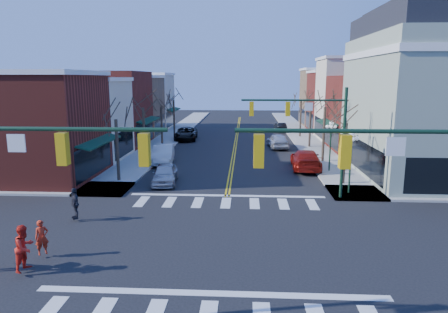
# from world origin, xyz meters

# --- Properties ---
(ground) EXTENTS (160.00, 160.00, 0.00)m
(ground) POSITION_xyz_m (0.00, 0.00, 0.00)
(ground) COLOR black
(ground) RESTS_ON ground
(sidewalk_left) EXTENTS (3.50, 70.00, 0.15)m
(sidewalk_left) POSITION_xyz_m (-8.75, 20.00, 0.07)
(sidewalk_left) COLOR #9E9B93
(sidewalk_left) RESTS_ON ground
(sidewalk_right) EXTENTS (3.50, 70.00, 0.15)m
(sidewalk_right) POSITION_xyz_m (8.75, 20.00, 0.07)
(sidewalk_right) COLOR #9E9B93
(sidewalk_right) RESTS_ON ground
(bldg_left_brick_a) EXTENTS (10.00, 8.50, 8.00)m
(bldg_left_brick_a) POSITION_xyz_m (-15.50, 11.75, 4.00)
(bldg_left_brick_a) COLOR maroon
(bldg_left_brick_a) RESTS_ON ground
(bldg_left_stucco_a) EXTENTS (10.00, 7.00, 7.50)m
(bldg_left_stucco_a) POSITION_xyz_m (-15.50, 19.50, 3.75)
(bldg_left_stucco_a) COLOR beige
(bldg_left_stucco_a) RESTS_ON ground
(bldg_left_brick_b) EXTENTS (10.00, 9.00, 8.50)m
(bldg_left_brick_b) POSITION_xyz_m (-15.50, 27.50, 4.25)
(bldg_left_brick_b) COLOR maroon
(bldg_left_brick_b) RESTS_ON ground
(bldg_left_tan) EXTENTS (10.00, 7.50, 7.80)m
(bldg_left_tan) POSITION_xyz_m (-15.50, 35.75, 3.90)
(bldg_left_tan) COLOR #957452
(bldg_left_tan) RESTS_ON ground
(bldg_left_stucco_b) EXTENTS (10.00, 8.00, 8.20)m
(bldg_left_stucco_b) POSITION_xyz_m (-15.50, 43.50, 4.10)
(bldg_left_stucco_b) COLOR beige
(bldg_left_stucco_b) RESTS_ON ground
(bldg_right_brick_a) EXTENTS (10.00, 8.50, 8.00)m
(bldg_right_brick_a) POSITION_xyz_m (15.50, 25.75, 4.00)
(bldg_right_brick_a) COLOR maroon
(bldg_right_brick_a) RESTS_ON ground
(bldg_right_stucco) EXTENTS (10.00, 7.00, 10.00)m
(bldg_right_stucco) POSITION_xyz_m (15.50, 33.50, 5.00)
(bldg_right_stucco) COLOR beige
(bldg_right_stucco) RESTS_ON ground
(bldg_right_brick_b) EXTENTS (10.00, 8.00, 8.50)m
(bldg_right_brick_b) POSITION_xyz_m (15.50, 41.00, 4.25)
(bldg_right_brick_b) COLOR maroon
(bldg_right_brick_b) RESTS_ON ground
(bldg_right_tan) EXTENTS (10.00, 8.00, 9.00)m
(bldg_right_tan) POSITION_xyz_m (15.50, 49.00, 4.50)
(bldg_right_tan) COLOR #957452
(bldg_right_tan) RESTS_ON ground
(victorian_corner) EXTENTS (12.25, 14.25, 13.30)m
(victorian_corner) POSITION_xyz_m (16.50, 14.50, 6.66)
(victorian_corner) COLOR gray
(victorian_corner) RESTS_ON ground
(traffic_mast_near_left) EXTENTS (6.60, 0.28, 7.20)m
(traffic_mast_near_left) POSITION_xyz_m (-5.55, -7.40, 4.71)
(traffic_mast_near_left) COLOR #14331E
(traffic_mast_near_left) RESTS_ON ground
(traffic_mast_near_right) EXTENTS (6.60, 0.28, 7.20)m
(traffic_mast_near_right) POSITION_xyz_m (5.55, -7.40, 4.71)
(traffic_mast_near_right) COLOR #14331E
(traffic_mast_near_right) RESTS_ON ground
(traffic_mast_far_right) EXTENTS (6.60, 0.28, 7.20)m
(traffic_mast_far_right) POSITION_xyz_m (5.55, 7.40, 4.71)
(traffic_mast_far_right) COLOR #14331E
(traffic_mast_far_right) RESTS_ON ground
(lamppost_corner) EXTENTS (0.36, 0.36, 4.33)m
(lamppost_corner) POSITION_xyz_m (8.20, 8.50, 2.96)
(lamppost_corner) COLOR #14331E
(lamppost_corner) RESTS_ON ground
(lamppost_midblock) EXTENTS (0.36, 0.36, 4.33)m
(lamppost_midblock) POSITION_xyz_m (8.20, 15.00, 2.96)
(lamppost_midblock) COLOR #14331E
(lamppost_midblock) RESTS_ON ground
(tree_left_a) EXTENTS (0.24, 0.24, 4.76)m
(tree_left_a) POSITION_xyz_m (-8.40, 11.00, 2.38)
(tree_left_a) COLOR #382B21
(tree_left_a) RESTS_ON ground
(tree_left_b) EXTENTS (0.24, 0.24, 5.04)m
(tree_left_b) POSITION_xyz_m (-8.40, 19.00, 2.52)
(tree_left_b) COLOR #382B21
(tree_left_b) RESTS_ON ground
(tree_left_c) EXTENTS (0.24, 0.24, 4.55)m
(tree_left_c) POSITION_xyz_m (-8.40, 27.00, 2.27)
(tree_left_c) COLOR #382B21
(tree_left_c) RESTS_ON ground
(tree_left_d) EXTENTS (0.24, 0.24, 4.90)m
(tree_left_d) POSITION_xyz_m (-8.40, 35.00, 2.45)
(tree_left_d) COLOR #382B21
(tree_left_d) RESTS_ON ground
(tree_right_a) EXTENTS (0.24, 0.24, 4.62)m
(tree_right_a) POSITION_xyz_m (8.40, 11.00, 2.31)
(tree_right_a) COLOR #382B21
(tree_right_a) RESTS_ON ground
(tree_right_b) EXTENTS (0.24, 0.24, 5.18)m
(tree_right_b) POSITION_xyz_m (8.40, 19.00, 2.59)
(tree_right_b) COLOR #382B21
(tree_right_b) RESTS_ON ground
(tree_right_c) EXTENTS (0.24, 0.24, 4.83)m
(tree_right_c) POSITION_xyz_m (8.40, 27.00, 2.42)
(tree_right_c) COLOR #382B21
(tree_right_c) RESTS_ON ground
(tree_right_d) EXTENTS (0.24, 0.24, 4.97)m
(tree_right_d) POSITION_xyz_m (8.40, 35.00, 2.48)
(tree_right_d) COLOR #382B21
(tree_right_d) RESTS_ON ground
(car_left_near) EXTENTS (2.13, 4.45, 1.47)m
(car_left_near) POSITION_xyz_m (-4.80, 10.73, 0.73)
(car_left_near) COLOR #AEADB2
(car_left_near) RESTS_ON ground
(car_left_mid) EXTENTS (2.40, 5.31, 1.69)m
(car_left_mid) POSITION_xyz_m (-6.40, 17.95, 0.84)
(car_left_mid) COLOR silver
(car_left_mid) RESTS_ON ground
(car_left_far) EXTENTS (2.93, 5.85, 1.59)m
(car_left_far) POSITION_xyz_m (-6.40, 32.11, 0.79)
(car_left_far) COLOR black
(car_left_far) RESTS_ON ground
(car_right_near) EXTENTS (2.63, 5.90, 1.68)m
(car_right_near) POSITION_xyz_m (6.40, 16.13, 0.84)
(car_right_near) COLOR maroon
(car_right_near) RESTS_ON ground
(car_right_mid) EXTENTS (2.46, 5.04, 1.66)m
(car_right_mid) POSITION_xyz_m (4.80, 26.64, 0.83)
(car_right_mid) COLOR silver
(car_right_mid) RESTS_ON ground
(car_right_far) EXTENTS (1.72, 4.11, 1.32)m
(car_right_far) POSITION_xyz_m (6.26, 40.73, 0.66)
(car_right_far) COLOR black
(car_right_far) RESTS_ON ground
(pedestrian_red_a) EXTENTS (0.67, 0.64, 1.55)m
(pedestrian_red_a) POSITION_xyz_m (-7.66, -1.99, 0.92)
(pedestrian_red_a) COLOR #B72813
(pedestrian_red_a) RESTS_ON sidewalk_left
(pedestrian_red_b) EXTENTS (0.88, 1.04, 1.90)m
(pedestrian_red_b) POSITION_xyz_m (-7.60, -3.45, 1.10)
(pedestrian_red_b) COLOR red
(pedestrian_red_b) RESTS_ON sidewalk_left
(pedestrian_dark_a) EXTENTS (0.94, 1.07, 1.73)m
(pedestrian_dark_a) POSITION_xyz_m (-8.13, 2.54, 1.01)
(pedestrian_dark_a) COLOR #23222A
(pedestrian_dark_a) RESTS_ON sidewalk_left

